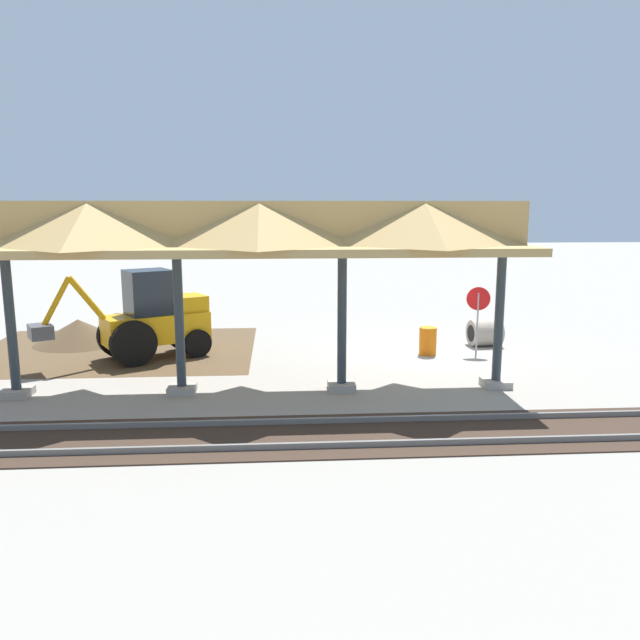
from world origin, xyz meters
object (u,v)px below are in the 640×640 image
stop_sign (478,306)px  backhoe (151,319)px  concrete_pipe (485,333)px  traffic_barrel (428,341)px

stop_sign → backhoe: bearing=-0.7°
backhoe → concrete_pipe: (-11.13, -1.02, -0.81)m
concrete_pipe → traffic_barrel: size_ratio=1.24×
concrete_pipe → traffic_barrel: bearing=26.8°
stop_sign → concrete_pipe: stop_sign is taller
stop_sign → traffic_barrel: size_ratio=2.45×
stop_sign → backhoe: backhoe is taller
concrete_pipe → traffic_barrel: 2.56m
backhoe → concrete_pipe: bearing=-174.8°
stop_sign → traffic_barrel: bearing=-0.1°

